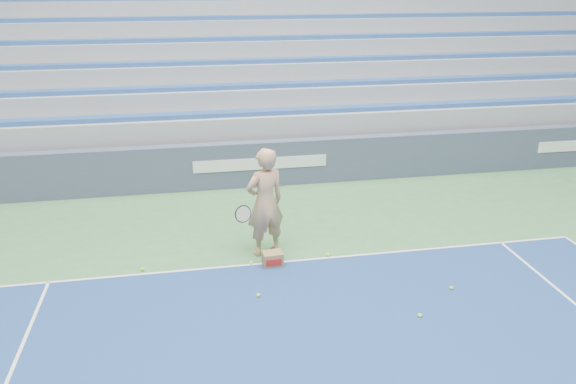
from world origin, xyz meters
name	(u,v)px	position (x,y,z in m)	size (l,w,h in m)	color
sponsor_barrier	(260,164)	(0.00, 15.88, 0.55)	(30.00, 0.32, 1.10)	#3F4760
bleachers	(235,56)	(0.00, 21.60, 2.36)	(31.00, 9.15, 7.30)	#919599
tennis_player	(265,203)	(-0.39, 12.30, 1.01)	(1.03, 0.97, 2.02)	tan
ball_box	(273,259)	(-0.33, 11.81, 0.13)	(0.36, 0.29, 0.26)	olive
tennis_ball_0	(251,263)	(-0.71, 11.91, 0.03)	(0.07, 0.07, 0.07)	#C1F031
tennis_ball_1	(258,295)	(-0.72, 10.81, 0.03)	(0.07, 0.07, 0.07)	#C1F031
tennis_ball_2	(420,316)	(1.59, 9.81, 0.03)	(0.07, 0.07, 0.07)	#C1F031
tennis_ball_3	(451,288)	(2.41, 10.47, 0.03)	(0.07, 0.07, 0.07)	#C1F031
tennis_ball_4	(328,255)	(0.71, 11.96, 0.03)	(0.07, 0.07, 0.07)	#C1F031
tennis_ball_5	(266,252)	(-0.38, 12.27, 0.03)	(0.07, 0.07, 0.07)	#C1F031
tennis_ball_6	(143,269)	(-2.59, 12.02, 0.03)	(0.07, 0.07, 0.07)	#C1F031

